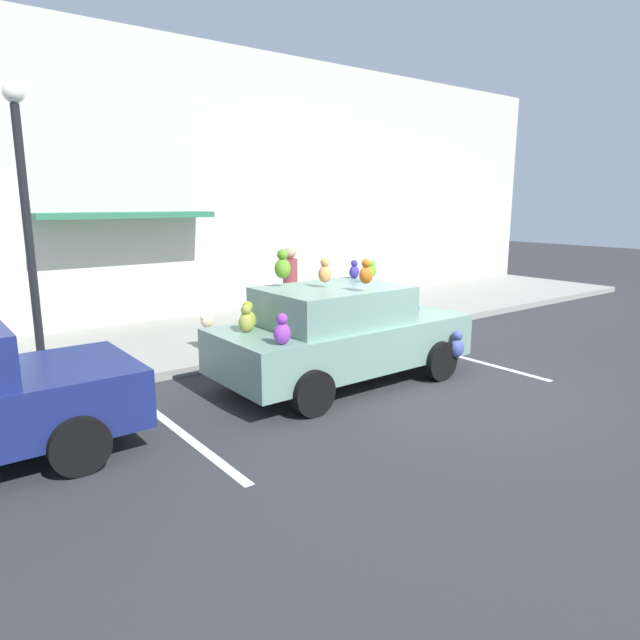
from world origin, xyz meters
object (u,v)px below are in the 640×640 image
plush_covered_car (340,333)px  pedestrian_near_shopfront (290,292)px  teddy_bear_on_sidewalk (208,333)px  street_lamp_post (26,209)px

plush_covered_car → pedestrian_near_shopfront: bearing=70.5°
teddy_bear_on_sidewalk → pedestrian_near_shopfront: size_ratio=0.36×
plush_covered_car → pedestrian_near_shopfront: 3.04m
plush_covered_car → street_lamp_post: (-3.89, 2.24, 1.92)m
street_lamp_post → teddy_bear_on_sidewalk: bearing=8.8°
plush_covered_car → street_lamp_post: 4.88m
plush_covered_car → street_lamp_post: bearing=150.0°
street_lamp_post → pedestrian_near_shopfront: (4.90, 0.62, -1.72)m
street_lamp_post → plush_covered_car: bearing=-30.0°
plush_covered_car → teddy_bear_on_sidewalk: 2.89m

